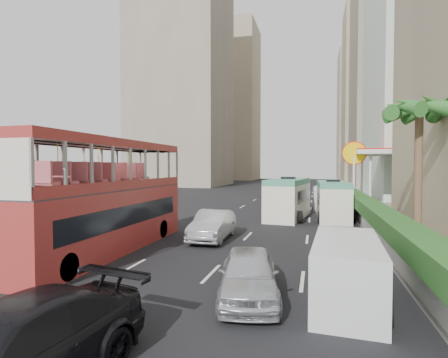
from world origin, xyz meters
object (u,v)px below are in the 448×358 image
(car_silver_lane_a, at_px, (213,239))
(car_silver_lane_b, at_px, (249,298))
(panel_van_near, at_px, (347,271))
(palm_tree, at_px, (418,177))
(minibus_near, at_px, (288,199))
(panel_van_far, at_px, (328,197))
(minibus_far, at_px, (333,200))
(double_decker_bus, at_px, (106,196))
(van_asset, at_px, (294,208))
(shell_station, at_px, (388,178))

(car_silver_lane_a, xyz_separation_m, car_silver_lane_b, (3.37, -7.67, 0.00))
(panel_van_near, height_order, palm_tree, palm_tree)
(minibus_near, bearing_deg, palm_tree, -44.80)
(car_silver_lane_b, relative_size, panel_van_far, 0.78)
(minibus_near, bearing_deg, panel_van_near, -72.42)
(minibus_near, distance_m, minibus_far, 3.20)
(double_decker_bus, relative_size, van_asset, 2.35)
(car_silver_lane_b, distance_m, palm_tree, 10.78)
(double_decker_bus, distance_m, minibus_near, 14.48)
(palm_tree, relative_size, shell_station, 0.80)
(minibus_far, relative_size, shell_station, 0.78)
(minibus_far, bearing_deg, panel_van_far, 88.97)
(panel_van_near, relative_size, panel_van_far, 0.83)
(palm_tree, bearing_deg, panel_van_near, -116.38)
(double_decker_bus, distance_m, shell_station, 28.02)
(double_decker_bus, xyz_separation_m, car_silver_lane_b, (7.33, -3.93, -2.53))
(van_asset, distance_m, panel_van_far, 3.23)
(car_silver_lane_a, bearing_deg, minibus_far, 52.87)
(minibus_far, xyz_separation_m, shell_station, (5.57, 10.22, 1.37))
(panel_van_near, bearing_deg, palm_tree, 67.06)
(van_asset, distance_m, minibus_near, 6.68)
(double_decker_bus, height_order, minibus_near, double_decker_bus)
(minibus_far, distance_m, panel_van_far, 6.49)
(shell_station, bearing_deg, minibus_near, -129.81)
(minibus_far, xyz_separation_m, panel_van_far, (-0.08, 6.48, -0.31))
(minibus_near, bearing_deg, shell_station, 57.73)
(panel_van_far, bearing_deg, car_silver_lane_a, -107.69)
(minibus_far, bearing_deg, car_silver_lane_b, -102.23)
(panel_van_near, bearing_deg, car_silver_lane_a, 133.59)
(minibus_far, relative_size, panel_van_near, 1.41)
(car_silver_lane_b, relative_size, shell_station, 0.52)
(van_asset, distance_m, palm_tree, 16.70)
(car_silver_lane_b, distance_m, panel_van_near, 2.92)
(car_silver_lane_b, height_order, panel_van_near, panel_van_near)
(panel_van_far, xyz_separation_m, palm_tree, (3.44, -15.26, 2.31))
(double_decker_bus, height_order, car_silver_lane_a, double_decker_bus)
(car_silver_lane_b, bearing_deg, minibus_far, 68.91)
(double_decker_bus, height_order, car_silver_lane_b, double_decker_bus)
(van_asset, distance_m, minibus_far, 7.10)
(car_silver_lane_a, xyz_separation_m, panel_van_near, (6.12, -7.25, 0.89))
(car_silver_lane_b, xyz_separation_m, panel_van_near, (2.75, 0.42, 0.89))
(car_silver_lane_a, height_order, minibus_far, minibus_far)
(van_asset, bearing_deg, double_decker_bus, -101.71)
(car_silver_lane_a, relative_size, minibus_near, 0.70)
(car_silver_lane_a, relative_size, panel_van_near, 1.04)
(car_silver_lane_b, height_order, shell_station, shell_station)
(car_silver_lane_b, xyz_separation_m, palm_tree, (6.47, 7.93, 3.38))
(car_silver_lane_b, distance_m, van_asset, 22.94)
(car_silver_lane_a, distance_m, minibus_far, 11.20)
(car_silver_lane_a, relative_size, minibus_far, 0.74)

